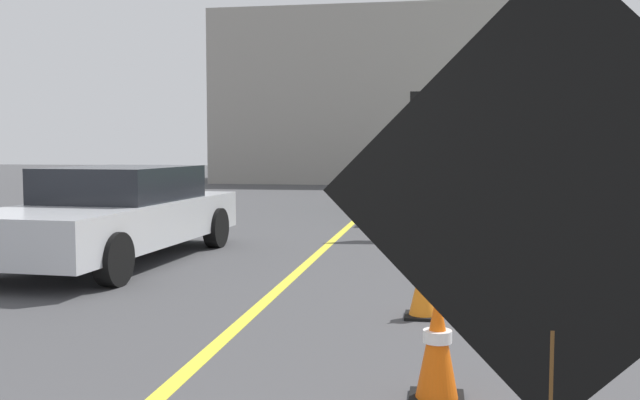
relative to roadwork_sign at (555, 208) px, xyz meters
The scene contains 11 objects.
lane_center_stripe 5.18m from the roadwork_sign, 116.57° to the left, with size 0.14×36.00×0.01m, color yellow.
roadwork_sign is the anchor object (origin of this frame).
arrow_board_trailer 10.91m from the roadwork_sign, 90.61° to the left, with size 1.60×1.91×2.70m.
box_truck 16.87m from the roadwork_sign, 86.65° to the left, with size 2.68×7.26×3.45m.
pickup_car 8.78m from the roadwork_sign, 125.17° to the left, with size 2.30×5.21×1.38m.
highway_guide_sign 22.17m from the roadwork_sign, 82.22° to the left, with size 2.78×0.33×5.00m.
far_building_block 32.04m from the roadwork_sign, 94.30° to the left, with size 16.50×7.64×7.84m, color gray.
traffic_cone_near_sign 2.41m from the roadwork_sign, 100.27° to the left, with size 0.36×0.36×0.77m.
traffic_cone_mid_lane 4.59m from the roadwork_sign, 96.67° to the left, with size 0.36×0.36×0.65m.
traffic_cone_far_lane 6.75m from the roadwork_sign, 92.60° to the left, with size 0.36×0.36×0.63m.
traffic_cone_curbside 8.65m from the roadwork_sign, 92.24° to the left, with size 0.36×0.36×0.63m.
Camera 1 is at (1.83, -0.92, 1.68)m, focal length 39.49 mm.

